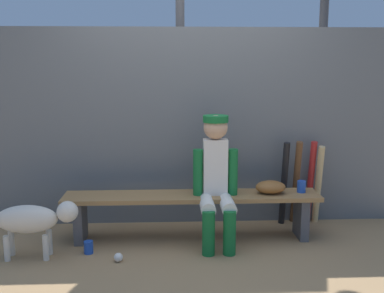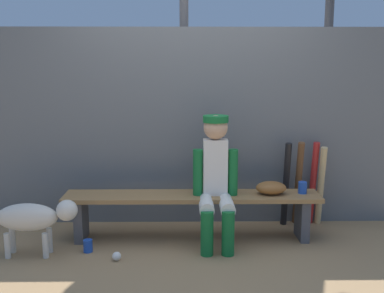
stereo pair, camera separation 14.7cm
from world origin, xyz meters
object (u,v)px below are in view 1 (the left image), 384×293
object	(u,v)px
bat_aluminum_red	(310,182)
cup_on_ground	(89,247)
bat_wood_dark	(296,183)
baseball	(118,257)
baseball_glove	(271,187)
cup_on_bench	(301,187)
bat_wood_natural	(318,185)
dugout_bench	(192,204)
player_seated	(216,176)
bat_aluminum_black	(284,184)
dog	(34,220)

from	to	relation	value
bat_aluminum_red	cup_on_ground	xyz separation A→B (m)	(-2.14, -0.68, -0.38)
bat_wood_dark	baseball	size ratio (longest dim) A/B	11.99
baseball_glove	cup_on_bench	world-z (taller)	baseball_glove
bat_wood_natural	cup_on_ground	bearing A→B (deg)	-163.77
dugout_bench	cup_on_ground	distance (m)	1.00
player_seated	bat_wood_natural	xyz separation A→B (m)	(1.08, 0.45, -0.22)
bat_aluminum_black	baseball	size ratio (longest dim) A/B	11.66
player_seated	bat_aluminum_red	distance (m)	1.14
baseball_glove	bat_wood_dark	distance (m)	0.48
baseball	cup_on_bench	xyz separation A→B (m)	(1.67, 0.51, 0.45)
dugout_bench	bat_aluminum_black	xyz separation A→B (m)	(0.94, 0.33, 0.10)
player_seated	baseball	distance (m)	1.10
bat_wood_dark	cup_on_bench	size ratio (longest dim) A/B	8.07
dugout_bench	baseball_glove	size ratio (longest dim) A/B	8.45
bat_aluminum_black	cup_on_bench	xyz separation A→B (m)	(0.09, -0.31, 0.05)
bat_aluminum_black	dugout_bench	bearing A→B (deg)	-160.66
bat_wood_dark	bat_aluminum_red	distance (m)	0.16
player_seated	cup_on_bench	world-z (taller)	player_seated
baseball_glove	baseball	size ratio (longest dim) A/B	3.78
bat_aluminum_black	dog	world-z (taller)	bat_aluminum_black
player_seated	bat_wood_dark	size ratio (longest dim) A/B	1.31
bat_wood_dark	cup_on_ground	xyz separation A→B (m)	(-1.98, -0.64, -0.38)
bat_aluminum_red	baseball	bearing A→B (deg)	-155.17
player_seated	dog	xyz separation A→B (m)	(-1.56, -0.26, -0.29)
bat_aluminum_black	bat_aluminum_red	size ratio (longest dim) A/B	1.00
bat_wood_dark	baseball	xyz separation A→B (m)	(-1.70, -0.82, -0.40)
bat_wood_dark	dugout_bench	bearing A→B (deg)	-162.43
baseball	cup_on_bench	size ratio (longest dim) A/B	0.67
bat_aluminum_black	cup_on_ground	distance (m)	1.99
bat_wood_dark	cup_on_ground	world-z (taller)	bat_wood_dark
baseball_glove	bat_aluminum_black	size ratio (longest dim) A/B	0.32
dog	baseball	bearing A→B (deg)	-9.55
dog	bat_aluminum_red	bearing A→B (deg)	16.08
player_seated	bat_wood_dark	xyz separation A→B (m)	(0.85, 0.44, -0.19)
player_seated	baseball	bearing A→B (deg)	-156.10
cup_on_ground	dog	bearing A→B (deg)	-171.67
bat_wood_natural	dog	world-z (taller)	bat_wood_natural
player_seated	dog	bearing A→B (deg)	-170.65
bat_wood_dark	cup_on_bench	bearing A→B (deg)	-96.50
baseball_glove	bat_wood_dark	xyz separation A→B (m)	(0.33, 0.34, -0.05)
player_seated	bat_wood_natural	world-z (taller)	player_seated
player_seated	bat_wood_natural	bearing A→B (deg)	22.56
baseball_glove	bat_wood_dark	bearing A→B (deg)	45.34
bat_aluminum_red	cup_on_bench	xyz separation A→B (m)	(-0.20, -0.36, 0.06)
dugout_bench	bat_wood_dark	distance (m)	1.12
bat_aluminum_red	bat_wood_dark	bearing A→B (deg)	-165.80
dugout_bench	bat_wood_dark	world-z (taller)	bat_wood_dark
dugout_bench	bat_wood_dark	xyz separation A→B (m)	(1.06, 0.34, 0.10)
bat_aluminum_black	cup_on_ground	bearing A→B (deg)	-161.22
bat_aluminum_red	cup_on_ground	world-z (taller)	bat_aluminum_red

